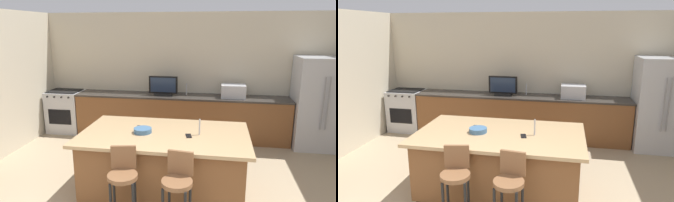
# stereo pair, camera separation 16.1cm
# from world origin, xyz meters

# --- Properties ---
(wall_back) EXTENTS (6.69, 0.12, 2.61)m
(wall_back) POSITION_xyz_m (0.00, 4.83, 1.31)
(wall_back) COLOR beige
(wall_back) RESTS_ON ground_plane
(counter_back) EXTENTS (4.43, 0.62, 0.92)m
(counter_back) POSITION_xyz_m (-0.07, 4.45, 0.46)
(counter_back) COLOR brown
(counter_back) RESTS_ON ground_plane
(kitchen_island) EXTENTS (2.27, 1.32, 0.90)m
(kitchen_island) POSITION_xyz_m (-0.01, 2.18, 0.46)
(kitchen_island) COLOR black
(kitchen_island) RESTS_ON ground_plane
(refrigerator) EXTENTS (0.89, 0.80, 1.77)m
(refrigerator) POSITION_xyz_m (2.59, 4.37, 0.88)
(refrigerator) COLOR #B7BABF
(refrigerator) RESTS_ON ground_plane
(range_oven) EXTENTS (0.74, 0.63, 0.94)m
(range_oven) POSITION_xyz_m (-2.67, 4.45, 0.47)
(range_oven) COLOR #B7BABF
(range_oven) RESTS_ON ground_plane
(microwave) EXTENTS (0.48, 0.36, 0.26)m
(microwave) POSITION_xyz_m (1.00, 4.45, 1.05)
(microwave) COLOR #B7BABF
(microwave) RESTS_ON counter_back
(tv_monitor) EXTENTS (0.60, 0.16, 0.41)m
(tv_monitor) POSITION_xyz_m (-0.43, 4.39, 1.10)
(tv_monitor) COLOR black
(tv_monitor) RESTS_ON counter_back
(sink_faucet_back) EXTENTS (0.02, 0.02, 0.24)m
(sink_faucet_back) POSITION_xyz_m (0.04, 4.55, 1.04)
(sink_faucet_back) COLOR #B2B2B7
(sink_faucet_back) RESTS_ON counter_back
(sink_faucet_island) EXTENTS (0.02, 0.02, 0.22)m
(sink_faucet_island) POSITION_xyz_m (0.46, 2.18, 1.01)
(sink_faucet_island) COLOR #B2B2B7
(sink_faucet_island) RESTS_ON kitchen_island
(bar_stool_left) EXTENTS (0.34, 0.36, 0.98)m
(bar_stool_left) POSITION_xyz_m (-0.34, 1.35, 0.59)
(bar_stool_left) COLOR brown
(bar_stool_left) RESTS_ON ground_plane
(bar_stool_right) EXTENTS (0.34, 0.35, 0.97)m
(bar_stool_right) POSITION_xyz_m (0.29, 1.33, 0.58)
(bar_stool_right) COLOR brown
(bar_stool_right) RESTS_ON ground_plane
(fruit_bowl) EXTENTS (0.24, 0.24, 0.06)m
(fruit_bowl) POSITION_xyz_m (-0.30, 2.14, 0.93)
(fruit_bowl) COLOR #3F668C
(fruit_bowl) RESTS_ON kitchen_island
(cell_phone) EXTENTS (0.10, 0.16, 0.01)m
(cell_phone) POSITION_xyz_m (0.33, 2.11, 0.91)
(cell_phone) COLOR black
(cell_phone) RESTS_ON kitchen_island
(tv_remote) EXTENTS (0.06, 0.17, 0.02)m
(tv_remote) POSITION_xyz_m (-0.41, 2.29, 0.91)
(tv_remote) COLOR black
(tv_remote) RESTS_ON kitchen_island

